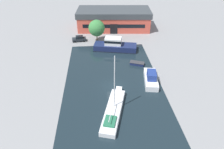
# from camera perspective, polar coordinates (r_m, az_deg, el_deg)

# --- Properties ---
(ground_plane) EXTENTS (440.00, 440.00, 0.00)m
(ground_plane) POSITION_cam_1_polar(r_m,az_deg,el_deg) (42.56, 0.32, -3.36)
(ground_plane) COLOR gray
(water_canal) EXTENTS (20.59, 39.71, 0.01)m
(water_canal) POSITION_cam_1_polar(r_m,az_deg,el_deg) (42.56, 0.32, -3.35)
(water_canal) COLOR black
(water_canal) RESTS_ON ground
(warehouse_building) EXTENTS (25.35, 12.69, 6.52)m
(warehouse_building) POSITION_cam_1_polar(r_m,az_deg,el_deg) (71.25, 0.49, 15.60)
(warehouse_building) COLOR #C64C3D
(warehouse_building) RESTS_ON ground
(quay_tree_near_building) EXTENTS (4.84, 4.84, 6.69)m
(quay_tree_near_building) POSITION_cam_1_polar(r_m,az_deg,el_deg) (60.55, -4.42, 13.07)
(quay_tree_near_building) COLOR brown
(quay_tree_near_building) RESTS_ON ground
(parked_car) EXTENTS (4.33, 2.26, 1.67)m
(parked_car) POSITION_cam_1_polar(r_m,az_deg,el_deg) (62.68, -9.36, 10.07)
(parked_car) COLOR #1E2328
(parked_car) RESTS_ON ground
(sailboat_moored) EXTENTS (5.53, 12.44, 11.25)m
(sailboat_moored) POSITION_cam_1_polar(r_m,az_deg,el_deg) (36.24, 0.44, -10.16)
(sailboat_moored) COLOR white
(sailboat_moored) RESTS_ON water_canal
(motor_cruiser) EXTENTS (12.45, 6.20, 3.64)m
(motor_cruiser) POSITION_cam_1_polar(r_m,az_deg,el_deg) (56.41, 0.75, 8.27)
(motor_cruiser) COLOR #19234C
(motor_cruiser) RESTS_ON water_canal
(small_dinghy) EXTENTS (3.84, 2.66, 0.73)m
(small_dinghy) POSITION_cam_1_polar(r_m,az_deg,el_deg) (50.05, 7.17, 3.16)
(small_dinghy) COLOR #19234C
(small_dinghy) RESTS_ON water_canal
(cabin_boat) EXTENTS (3.72, 7.65, 2.79)m
(cabin_boat) POSITION_cam_1_polar(r_m,az_deg,el_deg) (44.01, 11.07, -1.07)
(cabin_boat) COLOR white
(cabin_boat) RESTS_ON water_canal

